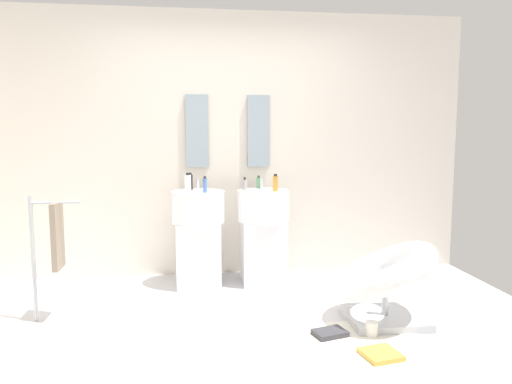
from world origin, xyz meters
The scene contains 18 objects.
ground_plane centered at (0.00, 0.00, -0.02)m, with size 4.80×3.60×0.04m, color silver.
rear_partition centered at (0.00, 1.65, 1.30)m, with size 4.80×0.10×2.60m, color beige.
pedestal_sink_left centered at (-0.30, 1.23, 0.48)m, with size 0.48×0.48×0.98m.
pedestal_sink_right centered at (0.30, 1.23, 0.48)m, with size 0.48×0.48×0.98m.
vanity_mirror_left centered at (-0.30, 1.58, 1.44)m, with size 0.22×0.03×0.70m, color #8C9EA8.
vanity_mirror_right centered at (0.30, 1.58, 1.44)m, with size 0.22×0.03×0.70m, color #8C9EA8.
lounge_chair centered at (1.07, 0.14, 0.35)m, with size 1.01×1.01×0.65m.
towel_rack centered at (-1.38, 0.49, 0.63)m, with size 0.37×0.22×0.95m.
area_rug centered at (0.70, -0.24, 0.01)m, with size 1.03×0.83×0.01m, color white.
magazine_ochre centered at (0.82, -0.42, 0.03)m, with size 0.22×0.22×0.03m, color gold.
magazine_charcoal centered at (0.59, -0.07, 0.03)m, with size 0.22×0.16×0.04m, color #38383D.
coffee_mug centered at (0.88, -0.10, 0.06)m, with size 0.09×0.09×0.10m, color white.
soap_bottle_white centered at (-0.39, 1.08, 0.97)m, with size 0.06×0.06×0.18m.
soap_bottle_amber centered at (0.40, 1.14, 0.96)m, with size 0.05×0.05×0.16m.
soap_bottle_black centered at (-0.37, 1.36, 0.96)m, with size 0.04×0.04×0.16m.
soap_bottle_green centered at (0.28, 1.40, 0.94)m, with size 0.04×0.04×0.12m.
soap_bottle_blue centered at (-0.24, 1.11, 0.95)m, with size 0.04×0.04×0.15m.
soap_bottle_grey centered at (0.13, 1.25, 0.94)m, with size 0.04×0.04×0.12m.
Camera 1 is at (-0.31, -3.16, 1.39)m, focal length 33.52 mm.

